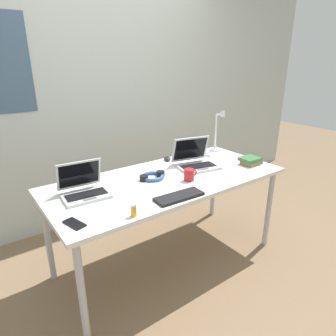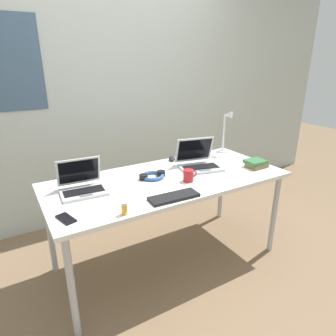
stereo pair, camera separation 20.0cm
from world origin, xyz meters
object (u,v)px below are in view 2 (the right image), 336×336
object	(u,v)px
external_keyboard	(174,197)
book_stack	(256,164)
laptop_back_left	(199,162)
computer_mouse	(172,159)
laptop_by_keyboard	(82,186)
headphones	(152,176)
cell_phone	(66,219)
desk_lamp	(226,132)
coffee_mug	(189,176)
pill_bottle	(124,208)

from	to	relation	value
external_keyboard	book_stack	world-z (taller)	book_stack
laptop_back_left	computer_mouse	distance (m)	0.29
laptop_by_keyboard	headphones	xyz separation A→B (m)	(0.52, -0.02, -0.03)
cell_phone	laptop_by_keyboard	bearing A→B (deg)	44.94
laptop_by_keyboard	book_stack	size ratio (longest dim) A/B	1.76
laptop_back_left	computer_mouse	size ratio (longest dim) A/B	3.94
laptop_by_keyboard	computer_mouse	world-z (taller)	laptop_by_keyboard
computer_mouse	cell_phone	bearing A→B (deg)	-124.48
desk_lamp	headphones	xyz separation A→B (m)	(-0.90, -0.21, -0.18)
laptop_back_left	external_keyboard	bearing A→B (deg)	-141.26
cell_phone	coffee_mug	size ratio (longest dim) A/B	1.20
cell_phone	coffee_mug	distance (m)	0.91
external_keyboard	pill_bottle	size ratio (longest dim) A/B	4.18
laptop_by_keyboard	pill_bottle	distance (m)	0.45
laptop_by_keyboard	laptop_back_left	world-z (taller)	laptop_back_left
external_keyboard	desk_lamp	bearing A→B (deg)	35.04
desk_lamp	external_keyboard	xyz separation A→B (m)	(-0.94, -0.59, -0.19)
laptop_back_left	headphones	distance (m)	0.43
external_keyboard	headphones	size ratio (longest dim) A/B	1.54
computer_mouse	headphones	xyz separation A→B (m)	(-0.34, -0.27, -0.00)
external_keyboard	book_stack	size ratio (longest dim) A/B	1.85
laptop_by_keyboard	coffee_mug	world-z (taller)	laptop_by_keyboard
external_keyboard	coffee_mug	xyz separation A→B (m)	(0.24, 0.19, 0.03)
laptop_back_left	pill_bottle	distance (m)	0.93
laptop_by_keyboard	headphones	size ratio (longest dim) A/B	1.47
pill_bottle	desk_lamp	bearing A→B (deg)	25.69
pill_bottle	external_keyboard	bearing A→B (deg)	5.13
cell_phone	pill_bottle	size ratio (longest dim) A/B	1.72
desk_lamp	pill_bottle	xyz separation A→B (m)	(-1.30, -0.62, -0.16)
laptop_by_keyboard	desk_lamp	bearing A→B (deg)	7.73
laptop_by_keyboard	laptop_back_left	xyz separation A→B (m)	(0.95, -0.02, 0.00)
desk_lamp	laptop_back_left	xyz separation A→B (m)	(-0.47, -0.21, -0.15)
headphones	book_stack	xyz separation A→B (m)	(0.85, -0.23, 0.02)
laptop_back_left	external_keyboard	world-z (taller)	laptop_back_left
desk_lamp	book_stack	xyz separation A→B (m)	(-0.05, -0.45, -0.17)
cell_phone	book_stack	size ratio (longest dim) A/B	0.76
cell_phone	headphones	world-z (taller)	headphones
computer_mouse	laptop_by_keyboard	bearing A→B (deg)	-136.94
pill_bottle	laptop_back_left	bearing A→B (deg)	26.50
desk_lamp	coffee_mug	xyz separation A→B (m)	(-0.70, -0.41, -0.15)
book_stack	coffee_mug	bearing A→B (deg)	176.54
laptop_by_keyboard	computer_mouse	bearing A→B (deg)	16.25
pill_bottle	coffee_mug	size ratio (longest dim) A/B	0.70
laptop_by_keyboard	cell_phone	world-z (taller)	laptop_by_keyboard
pill_bottle	cell_phone	bearing A→B (deg)	159.87
laptop_by_keyboard	coffee_mug	size ratio (longest dim) A/B	2.79
cell_phone	desk_lamp	bearing A→B (deg)	2.44
laptop_back_left	headphones	world-z (taller)	laptop_back_left
computer_mouse	cell_phone	world-z (taller)	computer_mouse
desk_lamp	headphones	world-z (taller)	desk_lamp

